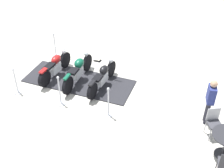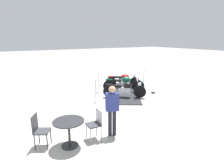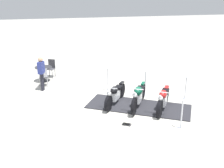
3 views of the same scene
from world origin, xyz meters
name	(u,v)px [view 1 (image 1 of 3)]	position (x,y,z in m)	size (l,w,h in m)	color
ground_plane	(79,82)	(0.00, 0.00, 0.00)	(80.00, 80.00, 0.00)	beige
display_platform	(79,81)	(0.00, 0.00, 0.02)	(4.16, 1.57, 0.04)	#28282D
motorcycle_black	(103,76)	(-0.85, 0.49, 0.46)	(1.38, 1.84, 0.92)	black
motorcycle_forest	(78,70)	(-0.02, -0.04, 0.52)	(1.33, 2.01, 0.99)	black
motorcycle_maroon	(55,66)	(0.82, -0.54, 0.47)	(1.32, 1.79, 0.95)	black
stanchion_left_mid	(60,96)	(0.74, 1.18, 0.34)	(0.36, 0.36, 1.14)	silver
stanchion_left_rear	(17,85)	(2.24, 0.24, 0.32)	(0.34, 0.34, 1.04)	silver
stanchion_left_front	(108,106)	(-0.76, 2.12, 0.41)	(0.29, 0.29, 1.15)	silver
stanchion_right_rear	(55,49)	(0.76, -2.12, 0.33)	(0.35, 0.35, 1.08)	silver
info_placard	(97,59)	(-0.94, -1.37, 0.06)	(0.37, 0.34, 0.18)	#333338
cafe_chair_near_table	(214,121)	(-3.67, 3.57, 0.55)	(0.42, 0.42, 0.94)	#B7B7BC
bystander_person	(210,98)	(-3.74, 3.03, 0.97)	(0.35, 0.45, 1.62)	#23232D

